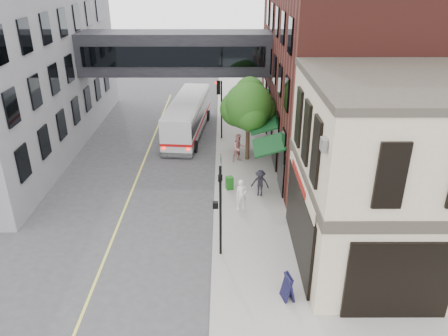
{
  "coord_description": "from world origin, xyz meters",
  "views": [
    {
      "loc": [
        0.52,
        -14.81,
        12.4
      ],
      "look_at": [
        0.56,
        4.75,
        3.28
      ],
      "focal_mm": 35.0,
      "sensor_mm": 36.0,
      "label": 1
    }
  ],
  "objects_px": {
    "pedestrian_b": "(239,148)",
    "newspaper_box": "(230,183)",
    "pedestrian_a": "(241,195)",
    "pedestrian_c": "(260,183)",
    "sandwich_board": "(288,287)",
    "bus": "(188,115)"
  },
  "relations": [
    {
      "from": "bus",
      "to": "newspaper_box",
      "type": "xyz_separation_m",
      "value": [
        3.18,
        -9.91,
        -1.01
      ]
    },
    {
      "from": "pedestrian_a",
      "to": "pedestrian_c",
      "type": "distance_m",
      "value": 1.94
    },
    {
      "from": "newspaper_box",
      "to": "sandwich_board",
      "type": "distance_m",
      "value": 9.75
    },
    {
      "from": "bus",
      "to": "newspaper_box",
      "type": "bearing_deg",
      "value": -72.2
    },
    {
      "from": "bus",
      "to": "pedestrian_a",
      "type": "relative_size",
      "value": 6.04
    },
    {
      "from": "bus",
      "to": "pedestrian_a",
      "type": "bearing_deg",
      "value": -72.81
    },
    {
      "from": "pedestrian_a",
      "to": "newspaper_box",
      "type": "height_order",
      "value": "pedestrian_a"
    },
    {
      "from": "bus",
      "to": "pedestrian_c",
      "type": "distance_m",
      "value": 11.79
    },
    {
      "from": "pedestrian_c",
      "to": "pedestrian_a",
      "type": "bearing_deg",
      "value": -115.03
    },
    {
      "from": "bus",
      "to": "newspaper_box",
      "type": "relative_size",
      "value": 12.95
    },
    {
      "from": "pedestrian_a",
      "to": "pedestrian_b",
      "type": "distance_m",
      "value": 6.48
    },
    {
      "from": "bus",
      "to": "sandwich_board",
      "type": "height_order",
      "value": "bus"
    },
    {
      "from": "pedestrian_c",
      "to": "newspaper_box",
      "type": "height_order",
      "value": "pedestrian_c"
    },
    {
      "from": "bus",
      "to": "sandwich_board",
      "type": "relative_size",
      "value": 9.32
    },
    {
      "from": "pedestrian_a",
      "to": "newspaper_box",
      "type": "distance_m",
      "value": 2.47
    },
    {
      "from": "pedestrian_c",
      "to": "sandwich_board",
      "type": "height_order",
      "value": "pedestrian_c"
    },
    {
      "from": "pedestrian_a",
      "to": "pedestrian_c",
      "type": "height_order",
      "value": "pedestrian_a"
    },
    {
      "from": "newspaper_box",
      "to": "pedestrian_a",
      "type": "bearing_deg",
      "value": -94.01
    },
    {
      "from": "pedestrian_b",
      "to": "pedestrian_c",
      "type": "height_order",
      "value": "pedestrian_b"
    },
    {
      "from": "bus",
      "to": "pedestrian_b",
      "type": "bearing_deg",
      "value": -56.28
    },
    {
      "from": "pedestrian_b",
      "to": "newspaper_box",
      "type": "bearing_deg",
      "value": -127.36
    },
    {
      "from": "pedestrian_b",
      "to": "pedestrian_c",
      "type": "relative_size",
      "value": 1.21
    }
  ]
}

